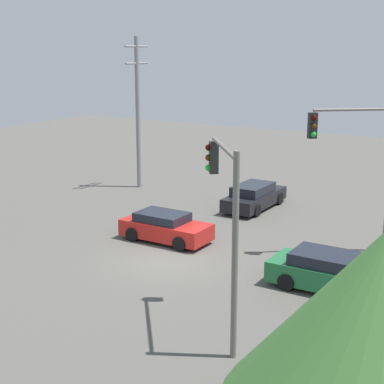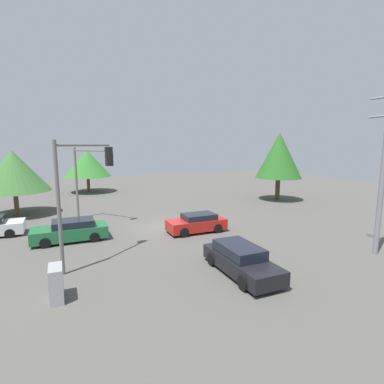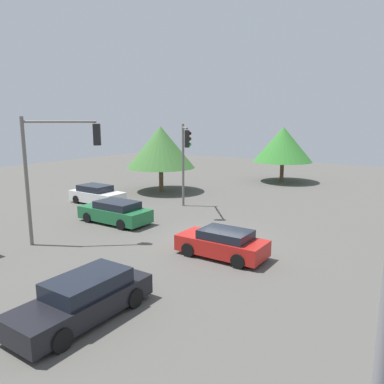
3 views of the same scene
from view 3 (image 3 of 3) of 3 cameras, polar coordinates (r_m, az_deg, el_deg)
The scene contains 9 objects.
ground_plane at distance 20.03m, azimuth 3.73°, elevation -7.28°, with size 80.00×80.00×0.00m, color #54514C.
sedan_green at distance 23.52m, azimuth -11.61°, elevation -3.02°, with size 2.04×4.62×1.38m.
sedan_dark at distance 12.80m, azimuth -16.14°, elevation -15.33°, with size 4.76×1.91×1.39m.
sedan_white at distance 29.30m, azimuth -14.31°, elevation -0.39°, with size 1.98×4.35×1.40m.
sedan_red at distance 17.47m, azimuth 4.65°, elevation -7.81°, with size 1.91×4.15×1.32m.
traffic_signal_main at distance 19.62m, azimuth -20.19°, elevation 4.79°, with size 2.56×3.01×6.42m.
traffic_signal_cross at distance 25.53m, azimuth -1.11°, elevation 6.13°, with size 3.29×2.73×5.98m.
tree_right at distance 32.99m, azimuth -4.80°, elevation 6.83°, with size 5.99×5.99×5.74m.
tree_far at distance 39.26m, azimuth 13.70°, elevation 7.05°, with size 5.94×5.94×5.57m.
Camera 3 is at (-16.51, -9.47, 6.24)m, focal length 35.00 mm.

